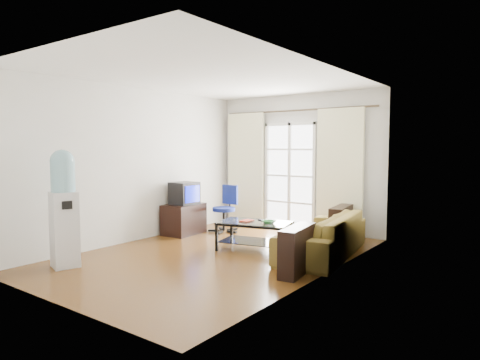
% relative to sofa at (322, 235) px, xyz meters
% --- Properties ---
extents(floor, '(5.20, 5.20, 0.00)m').
position_rel_sofa_xyz_m(floor, '(-1.33, -0.97, -0.31)').
color(floor, brown).
rests_on(floor, ground).
extents(ceiling, '(5.20, 5.20, 0.00)m').
position_rel_sofa_xyz_m(ceiling, '(-1.33, -0.97, 2.39)').
color(ceiling, white).
rests_on(ceiling, wall_back).
extents(wall_back, '(3.60, 0.02, 2.70)m').
position_rel_sofa_xyz_m(wall_back, '(-1.33, 1.63, 1.04)').
color(wall_back, silver).
rests_on(wall_back, floor).
extents(wall_front, '(3.60, 0.02, 2.70)m').
position_rel_sofa_xyz_m(wall_front, '(-1.33, -3.57, 1.04)').
color(wall_front, silver).
rests_on(wall_front, floor).
extents(wall_left, '(0.02, 5.20, 2.70)m').
position_rel_sofa_xyz_m(wall_left, '(-3.13, -0.97, 1.04)').
color(wall_left, silver).
rests_on(wall_left, floor).
extents(wall_right, '(0.02, 5.20, 2.70)m').
position_rel_sofa_xyz_m(wall_right, '(0.47, -0.97, 1.04)').
color(wall_right, silver).
rests_on(wall_right, floor).
extents(french_door, '(1.16, 0.06, 2.15)m').
position_rel_sofa_xyz_m(french_door, '(-1.48, 1.58, 0.76)').
color(french_door, white).
rests_on(french_door, wall_back).
extents(curtain_rod, '(3.30, 0.04, 0.04)m').
position_rel_sofa_xyz_m(curtain_rod, '(-1.33, 1.53, 2.07)').
color(curtain_rod, '#4C3F2D').
rests_on(curtain_rod, wall_back).
extents(curtain_left, '(0.90, 0.07, 2.35)m').
position_rel_sofa_xyz_m(curtain_left, '(-2.53, 1.51, 0.89)').
color(curtain_left, '#EEEEBF').
rests_on(curtain_left, curtain_rod).
extents(curtain_right, '(0.90, 0.07, 2.35)m').
position_rel_sofa_xyz_m(curtain_right, '(-0.38, 1.51, 0.89)').
color(curtain_right, '#EEEEBF').
rests_on(curtain_right, curtain_rod).
extents(radiator, '(0.64, 0.12, 0.64)m').
position_rel_sofa_xyz_m(radiator, '(-0.53, 1.53, 0.02)').
color(radiator, gray).
rests_on(radiator, floor).
extents(sofa, '(2.39, 1.45, 0.63)m').
position_rel_sofa_xyz_m(sofa, '(0.00, 0.00, 0.00)').
color(sofa, brown).
rests_on(sofa, floor).
extents(coffee_table, '(1.26, 0.90, 0.46)m').
position_rel_sofa_xyz_m(coffee_table, '(-1.02, -0.36, -0.02)').
color(coffee_table, silver).
rests_on(coffee_table, floor).
extents(bowl, '(0.23, 0.23, 0.05)m').
position_rel_sofa_xyz_m(bowl, '(-0.74, -0.36, 0.17)').
color(bowl, '#2F824B').
rests_on(bowl, coffee_table).
extents(book, '(0.19, 0.24, 0.02)m').
position_rel_sofa_xyz_m(book, '(-1.23, -0.40, 0.16)').
color(book, '#B83A16').
rests_on(book, coffee_table).
extents(remote, '(0.17, 0.08, 0.02)m').
position_rel_sofa_xyz_m(remote, '(-0.97, -0.19, 0.16)').
color(remote, black).
rests_on(remote, coffee_table).
extents(tv_stand, '(0.58, 0.82, 0.57)m').
position_rel_sofa_xyz_m(tv_stand, '(-2.84, -0.09, -0.03)').
color(tv_stand, black).
rests_on(tv_stand, floor).
extents(crt_tv, '(0.48, 0.47, 0.42)m').
position_rel_sofa_xyz_m(crt_tv, '(-2.84, -0.09, 0.47)').
color(crt_tv, black).
rests_on(crt_tv, tv_stand).
extents(task_chair, '(0.63, 0.63, 0.91)m').
position_rel_sofa_xyz_m(task_chair, '(-2.33, 0.52, -0.05)').
color(task_chair, black).
rests_on(task_chair, floor).
extents(water_cooler, '(0.41, 0.41, 1.63)m').
position_rel_sofa_xyz_m(water_cooler, '(-2.60, -2.71, 0.54)').
color(water_cooler, silver).
rests_on(water_cooler, floor).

